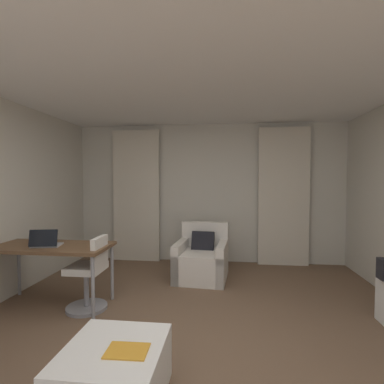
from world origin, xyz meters
TOP-DOWN VIEW (x-y plane):
  - ground_plane at (0.00, 0.00)m, footprint 12.00×12.00m
  - wall_window at (0.00, 3.03)m, footprint 5.12×0.06m
  - ceiling at (0.00, 0.00)m, footprint 5.12×6.12m
  - curtain_left_panel at (-1.38, 2.90)m, footprint 0.90×0.06m
  - curtain_right_panel at (1.38, 2.90)m, footprint 0.90×0.06m
  - armchair at (-0.04, 2.03)m, footprint 0.85×0.92m
  - desk at (-1.79, 0.80)m, footprint 1.41×0.65m
  - desk_chair at (-1.29, 0.76)m, footprint 0.48×0.48m
  - laptop at (-1.82, 0.73)m, footprint 0.36×0.31m
  - coffee_table at (-0.44, -0.63)m, footprint 0.68×0.73m
  - magazine_open at (-0.33, -0.67)m, footprint 0.29×0.21m

SIDE VIEW (x-z plane):
  - ground_plane at x=0.00m, z-range 0.00..0.00m
  - coffee_table at x=-0.44m, z-range 0.00..0.41m
  - armchair at x=-0.04m, z-range -0.14..0.71m
  - desk_chair at x=-1.29m, z-range -0.05..0.83m
  - magazine_open at x=-0.33m, z-range 0.41..0.42m
  - desk at x=-1.79m, z-range 0.32..1.07m
  - laptop at x=-1.82m, z-range 0.69..0.91m
  - curtain_left_panel at x=-1.38m, z-range 0.00..2.50m
  - curtain_right_panel at x=1.38m, z-range 0.00..2.50m
  - wall_window at x=0.00m, z-range 0.00..2.60m
  - ceiling at x=0.00m, z-range 2.60..2.66m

